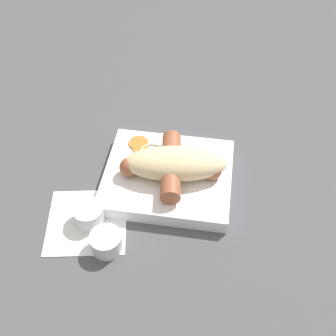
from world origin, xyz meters
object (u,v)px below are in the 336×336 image
at_px(sausage, 171,168).
at_px(condiment_cup_far, 106,243).
at_px(bread_roll, 175,163).
at_px(condiment_cup_near, 89,215).
at_px(food_tray, 168,177).

height_order(sausage, condiment_cup_far, sausage).
xyz_separation_m(bread_roll, sausage, (0.01, 0.00, -0.01)).
bearing_deg(condiment_cup_far, bread_roll, -120.24).
xyz_separation_m(condiment_cup_near, condiment_cup_far, (-0.04, 0.05, 0.00)).
relative_size(food_tray, sausage, 1.27).
bearing_deg(condiment_cup_near, sausage, -141.29).
bearing_deg(condiment_cup_far, sausage, -119.09).
height_order(sausage, condiment_cup_near, sausage).
bearing_deg(bread_roll, food_tray, 1.06).
height_order(food_tray, sausage, sausage).
xyz_separation_m(sausage, condiment_cup_far, (0.08, 0.14, -0.03)).
bearing_deg(sausage, condiment_cup_near, 38.71).
distance_m(condiment_cup_near, condiment_cup_far, 0.06).
xyz_separation_m(food_tray, bread_roll, (-0.01, -0.00, 0.04)).
height_order(food_tray, bread_roll, bread_roll).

